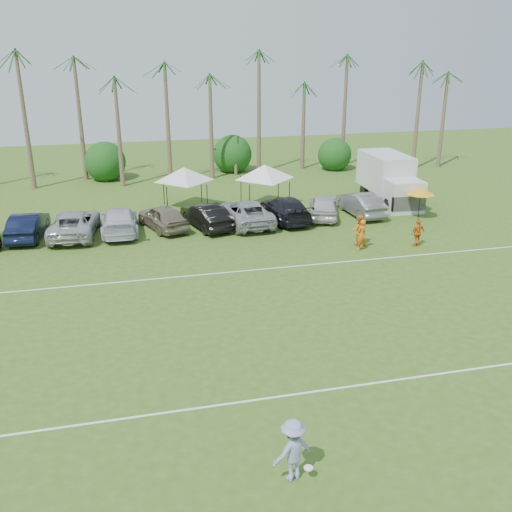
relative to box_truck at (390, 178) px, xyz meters
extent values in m
plane|color=#3A5C1B|center=(-15.72, -25.50, -1.97)|extent=(120.00, 120.00, 0.00)
cube|color=white|center=(-15.72, -23.50, -1.97)|extent=(80.00, 0.10, 0.01)
cube|color=white|center=(-15.72, -11.50, -1.97)|extent=(80.00, 0.10, 0.01)
cone|color=brown|center=(-27.72, 12.50, 3.03)|extent=(0.44, 0.44, 10.00)
cone|color=brown|center=(-23.72, 12.50, 3.53)|extent=(0.44, 0.44, 11.00)
cone|color=brown|center=(-19.72, 12.50, 2.03)|extent=(0.44, 0.44, 8.00)
cone|color=brown|center=(-15.72, 12.50, 2.53)|extent=(0.44, 0.44, 9.00)
cone|color=brown|center=(-11.72, 12.50, 3.03)|extent=(0.44, 0.44, 10.00)
cone|color=brown|center=(-7.72, 12.50, 3.53)|extent=(0.44, 0.44, 11.00)
cone|color=brown|center=(-2.72, 12.50, 2.03)|extent=(0.44, 0.44, 8.00)
cone|color=brown|center=(2.28, 12.50, 2.53)|extent=(0.44, 0.44, 9.00)
cone|color=brown|center=(7.28, 12.50, 3.03)|extent=(0.44, 0.44, 10.00)
cone|color=brown|center=(11.28, 12.50, 3.53)|extent=(0.44, 0.44, 11.00)
cylinder|color=brown|center=(-21.72, 13.50, -1.27)|extent=(0.30, 0.30, 1.40)
sphere|color=#124314|center=(-21.72, 13.50, -0.17)|extent=(4.00, 4.00, 4.00)
cylinder|color=brown|center=(-9.72, 13.50, -1.27)|extent=(0.30, 0.30, 1.40)
sphere|color=#124314|center=(-9.72, 13.50, -0.17)|extent=(4.00, 4.00, 4.00)
cylinder|color=brown|center=(0.28, 13.50, -1.27)|extent=(0.30, 0.30, 1.40)
sphere|color=#124314|center=(0.28, 13.50, -0.17)|extent=(4.00, 4.00, 4.00)
imported|color=orange|center=(-6.53, -9.78, -1.02)|extent=(0.82, 0.70, 1.92)
imported|color=orange|center=(-6.33, -8.93, -1.01)|extent=(1.13, 1.00, 1.93)
imported|color=orange|center=(-2.88, -9.99, -1.11)|extent=(1.08, 0.62, 1.73)
cube|color=silver|center=(0.02, 0.90, 0.32)|extent=(2.93, 5.21, 2.80)
cube|color=silver|center=(-0.07, -2.68, -0.80)|extent=(2.62, 2.08, 2.35)
cube|color=black|center=(-0.09, -3.52, -1.13)|extent=(2.58, 0.40, 1.12)
cube|color=#E5590C|center=(1.43, 0.86, -0.18)|extent=(0.07, 1.79, 1.01)
cylinder|color=black|center=(-1.18, -2.43, -1.47)|extent=(0.36, 1.01, 1.01)
cylinder|color=black|center=(1.05, -2.48, -1.47)|extent=(0.36, 1.01, 1.01)
cylinder|color=black|center=(-1.06, 2.27, -1.47)|extent=(0.36, 1.01, 1.01)
cylinder|color=black|center=(1.18, 2.21, -1.47)|extent=(0.36, 1.01, 1.01)
cylinder|color=black|center=(-17.30, 0.61, -0.92)|extent=(0.06, 0.06, 2.10)
cylinder|color=black|center=(-14.35, 0.61, -0.92)|extent=(0.06, 0.06, 2.10)
cylinder|color=black|center=(-17.30, 3.56, -0.92)|extent=(0.06, 0.06, 2.10)
cylinder|color=black|center=(-14.35, 3.56, -0.92)|extent=(0.06, 0.06, 2.10)
pyramid|color=silver|center=(-15.82, 2.09, 1.18)|extent=(4.54, 4.54, 1.05)
cylinder|color=black|center=(-11.34, -0.41, -0.89)|extent=(0.06, 0.06, 2.17)
cylinder|color=black|center=(-8.29, -0.41, -0.89)|extent=(0.06, 0.06, 2.17)
cylinder|color=black|center=(-11.34, 2.64, -0.89)|extent=(0.06, 0.06, 2.17)
cylinder|color=black|center=(-8.29, 2.64, -0.89)|extent=(0.06, 0.06, 2.17)
pyramid|color=white|center=(-9.82, 1.12, 1.28)|extent=(4.68, 4.68, 1.08)
cylinder|color=black|center=(0.14, -4.62, -0.97)|extent=(0.05, 0.05, 2.02)
cone|color=orange|center=(0.14, -4.62, 0.04)|extent=(2.02, 2.02, 0.46)
imported|color=#8A90C4|center=(-16.31, -27.49, -0.99)|extent=(1.44, 1.09, 1.98)
cylinder|color=white|center=(-15.88, -27.68, -1.55)|extent=(0.27, 0.27, 0.03)
imported|color=black|center=(-26.52, -2.67, -1.13)|extent=(2.26, 5.26, 1.68)
imported|color=#A9A9A9|center=(-23.65, -2.90, -1.13)|extent=(3.34, 6.29, 1.68)
imported|color=silver|center=(-20.78, -2.88, -1.13)|extent=(2.43, 5.83, 1.68)
imported|color=#7A7058|center=(-17.91, -2.76, -1.13)|extent=(3.53, 5.32, 1.68)
imported|color=black|center=(-15.04, -3.14, -1.13)|extent=(3.11, 5.40, 1.68)
imported|color=#9B9DA2|center=(-12.17, -3.03, -1.13)|extent=(3.12, 6.20, 1.68)
imported|color=black|center=(-9.30, -2.77, -1.13)|extent=(2.76, 5.95, 1.68)
imported|color=silver|center=(-6.42, -2.74, -1.13)|extent=(3.46, 5.32, 1.68)
imported|color=slate|center=(-3.55, -2.72, -1.13)|extent=(2.10, 5.21, 1.68)
camera|label=1|loc=(-20.44, -40.16, 9.95)|focal=40.00mm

